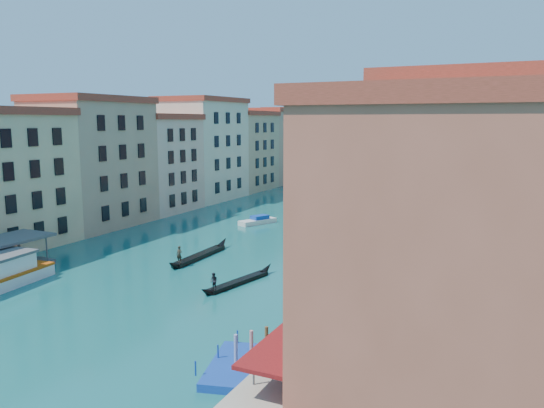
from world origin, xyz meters
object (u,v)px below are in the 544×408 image
(gondola_right, at_px, (237,280))
(vaporetto_far, at_px, (328,196))
(gondola_fore, at_px, (200,254))
(blue_dock, at_px, (243,367))

(gondola_right, bearing_deg, vaporetto_far, 111.91)
(gondola_fore, distance_m, blue_dock, 29.87)
(gondola_fore, bearing_deg, gondola_right, -39.24)
(gondola_right, bearing_deg, blue_dock, -47.46)
(vaporetto_far, bearing_deg, gondola_fore, -102.77)
(gondola_fore, distance_m, gondola_right, 11.67)
(vaporetto_far, height_order, blue_dock, vaporetto_far)
(gondola_fore, relative_size, blue_dock, 1.79)
(vaporetto_far, bearing_deg, blue_dock, -88.04)
(vaporetto_far, relative_size, gondola_right, 2.11)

